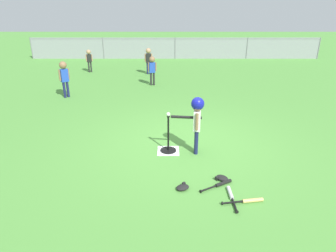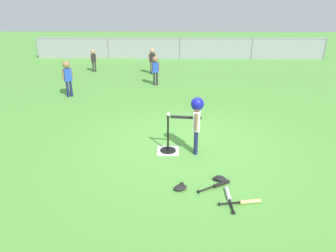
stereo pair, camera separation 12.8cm
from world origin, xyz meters
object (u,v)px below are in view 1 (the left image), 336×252
fielder_deep_right (152,67)px  fielder_near_left (89,58)px  baseball_on_tee (168,114)px  spare_bat_black (220,184)px  fielder_near_right (148,58)px  fielder_deep_left (64,75)px  spare_bat_wood (248,201)px  batting_tee (168,145)px  batter_child (197,114)px  glove_by_plate (222,178)px  glove_near_bats (182,187)px  spare_bat_silver (231,195)px

fielder_deep_right → fielder_near_left: (-2.91, 2.37, -0.05)m
baseball_on_tee → fielder_deep_right: (-0.58, 5.42, -0.11)m
fielder_deep_right → spare_bat_black: (1.44, -6.68, -0.65)m
baseball_on_tee → fielder_near_right: size_ratio=0.07×
fielder_deep_left → fielder_near_right: fielder_deep_left is taller
baseball_on_tee → spare_bat_wood: baseball_on_tee is taller
batting_tee → spare_bat_black: (0.85, -1.26, -0.10)m
baseball_on_tee → batter_child: 0.55m
baseball_on_tee → fielder_deep_right: fielder_deep_right is taller
fielder_near_left → spare_bat_wood: size_ratio=1.53×
batter_child → spare_bat_black: 1.47m
spare_bat_black → baseball_on_tee: bearing=124.1°
batting_tee → spare_bat_wood: bearing=-54.8°
glove_by_plate → spare_bat_black: bearing=-107.6°
batting_tee → glove_by_plate: batting_tee is taller
spare_bat_wood → glove_near_bats: size_ratio=2.40×
fielder_near_left → glove_near_bats: 9.90m
batter_child → fielder_near_left: (-4.04, 7.86, -0.19)m
baseball_on_tee → fielder_near_right: fielder_near_right is taller
spare_bat_silver → batter_child: bearing=105.7°
fielder_near_right → fielder_deep_right: bearing=-82.5°
spare_bat_silver → glove_by_plate: size_ratio=2.30×
glove_by_plate → spare_bat_wood: bearing=-64.7°
glove_near_bats → fielder_near_right: bearing=97.0°
spare_bat_silver → glove_near_bats: size_ratio=2.31×
batting_tee → spare_bat_black: size_ratio=1.33×
fielder_deep_right → batting_tee: bearing=-83.8°
fielder_near_right → fielder_near_left: fielder_near_right is taller
spare_bat_silver → spare_bat_black: same height
batter_child → glove_by_plate: (0.36, -1.02, -0.79)m
fielder_near_left → fielder_near_right: bearing=-8.9°
fielder_deep_left → fielder_near_left: size_ratio=1.17×
batting_tee → baseball_on_tee: size_ratio=10.24×
glove_near_bats → fielder_near_left: bearing=112.2°
spare_bat_silver → spare_bat_black: (-0.12, 0.31, -0.00)m
fielder_deep_right → glove_by_plate: (1.50, -6.51, -0.65)m
spare_bat_wood → fielder_near_right: bearing=102.7°
fielder_deep_left → fielder_near_left: 3.96m
batter_child → spare_bat_wood: 1.94m
baseball_on_tee → fielder_near_left: bearing=114.2°
glove_near_bats → spare_bat_wood: bearing=-19.7°
baseball_on_tee → fielder_near_left: (-3.49, 7.79, -0.16)m
glove_by_plate → glove_near_bats: size_ratio=1.00×
batter_child → glove_by_plate: size_ratio=4.29×
batter_child → fielder_near_right: (-1.39, 7.44, -0.12)m
fielder_deep_right → spare_bat_wood: bearing=-75.9°
fielder_near_right → spare_bat_black: bearing=-78.9°
fielder_near_left → spare_bat_silver: size_ratio=1.58×
spare_bat_black → glove_by_plate: (0.06, 0.18, 0.01)m
fielder_deep_left → spare_bat_silver: (4.26, -5.41, -0.71)m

